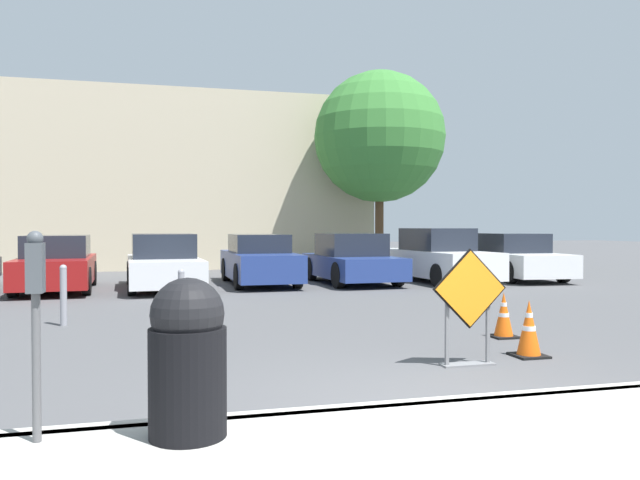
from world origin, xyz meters
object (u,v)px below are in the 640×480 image
(bollard_nearest, at_px, (181,294))
(parking_meter, at_px, (36,299))
(trash_bin, at_px, (188,357))
(bollard_second, at_px, (63,294))
(traffic_cone_second, at_px, (504,316))
(traffic_cone_nearest, at_px, (529,329))
(road_closed_sign, at_px, (469,301))
(parked_car_second, at_px, (163,263))
(parked_car_fourth, at_px, (352,260))
(parked_car_sixth, at_px, (512,258))
(parked_car_third, at_px, (259,261))
(parked_car_nearest, at_px, (57,265))
(parked_car_fifth, at_px, (438,257))

(bollard_nearest, relative_size, parking_meter, 0.61)
(trash_bin, xyz_separation_m, bollard_second, (-1.72, 6.53, -0.18))
(traffic_cone_second, bearing_deg, traffic_cone_nearest, -108.17)
(road_closed_sign, height_order, parked_car_second, parked_car_second)
(parked_car_fourth, relative_size, bollard_nearest, 4.59)
(traffic_cone_second, xyz_separation_m, parked_car_second, (-4.85, 8.79, 0.34))
(parked_car_sixth, distance_m, bollard_nearest, 12.18)
(parked_car_second, distance_m, trash_bin, 12.48)
(traffic_cone_second, relative_size, parking_meter, 0.45)
(traffic_cone_nearest, relative_size, parked_car_second, 0.15)
(road_closed_sign, relative_size, bollard_nearest, 1.53)
(traffic_cone_second, relative_size, bollard_second, 0.66)
(bollard_nearest, xyz_separation_m, bollard_second, (-1.92, 0.00, 0.05))
(parked_car_second, relative_size, parked_car_third, 1.05)
(parked_car_nearest, relative_size, parking_meter, 2.91)
(parked_car_third, xyz_separation_m, trash_bin, (-2.61, -13.06, 0.05))
(traffic_cone_second, distance_m, trash_bin, 6.07)
(parked_car_fifth, bearing_deg, parked_car_sixth, -177.96)
(parked_car_fourth, distance_m, parked_car_fifth, 2.67)
(parked_car_nearest, distance_m, parked_car_third, 5.35)
(traffic_cone_second, xyz_separation_m, parked_car_nearest, (-7.51, 8.92, 0.34))
(parked_car_fifth, xyz_separation_m, trash_bin, (-7.94, -12.57, -0.01))
(parked_car_sixth, bearing_deg, traffic_cone_nearest, 63.01)
(parked_car_third, bearing_deg, traffic_cone_second, 102.31)
(parked_car_second, xyz_separation_m, trash_bin, (0.05, -12.48, 0.05))
(parked_car_fourth, bearing_deg, trash_bin, 64.94)
(traffic_cone_nearest, bearing_deg, traffic_cone_second, 71.83)
(traffic_cone_second, height_order, parked_car_fourth, parked_car_fourth)
(bollard_second, bearing_deg, parking_meter, -83.84)
(parked_car_nearest, bearing_deg, parked_car_sixth, 178.41)
(traffic_cone_nearest, xyz_separation_m, bollard_nearest, (-4.17, 4.13, 0.13))
(trash_bin, distance_m, bollard_nearest, 6.53)
(parked_car_fourth, xyz_separation_m, parked_car_sixth, (5.33, 0.11, -0.01))
(road_closed_sign, height_order, parked_car_fifth, parked_car_fifth)
(traffic_cone_second, xyz_separation_m, parked_car_sixth, (5.81, 9.13, 0.34))
(traffic_cone_nearest, xyz_separation_m, parked_car_second, (-4.42, 10.09, 0.32))
(bollard_nearest, height_order, parking_meter, parking_meter)
(traffic_cone_nearest, bearing_deg, bollard_second, 145.86)
(parked_car_sixth, bearing_deg, trash_bin, 54.31)
(traffic_cone_nearest, distance_m, bollard_nearest, 5.87)
(parked_car_fifth, distance_m, bollard_nearest, 9.83)
(road_closed_sign, relative_size, parked_car_fourth, 0.33)
(parked_car_sixth, bearing_deg, parked_car_second, 5.75)
(trash_bin, bearing_deg, traffic_cone_nearest, 28.75)
(trash_bin, bearing_deg, parked_car_fifth, 57.73)
(traffic_cone_second, relative_size, parked_car_second, 0.14)
(traffic_cone_second, distance_m, parking_meter, 6.87)
(parked_car_sixth, bearing_deg, parked_car_fifth, 9.35)
(parked_car_fifth, bearing_deg, traffic_cone_nearest, 67.25)
(traffic_cone_nearest, height_order, parked_car_fifth, parked_car_fifth)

